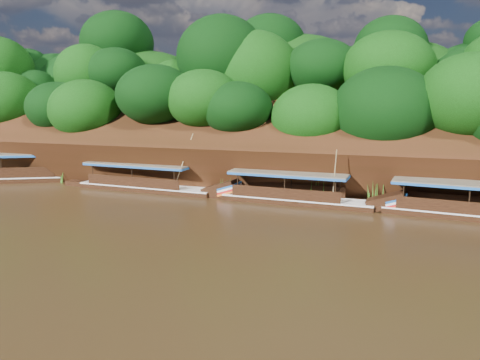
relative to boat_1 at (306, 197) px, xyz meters
name	(u,v)px	position (x,y,z in m)	size (l,w,h in m)	color
ground	(262,234)	(-1.06, -8.14, -0.51)	(160.00, 160.00, 0.00)	black
riverbank	(321,154)	(-1.07, 14.58, 1.37)	(120.00, 30.06, 19.40)	#311B0A
boat_1	(306,197)	(0.00, 0.00, 0.00)	(13.26, 2.85, 4.63)	black
boat_2	(154,185)	(-12.81, 0.77, -0.01)	(14.34, 2.85, 5.25)	black
boat_3	(24,175)	(-26.40, 1.07, 0.08)	(14.17, 8.50, 3.13)	black
reeds	(252,185)	(-4.48, 1.38, 0.36)	(48.54, 2.45, 2.07)	#34681A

